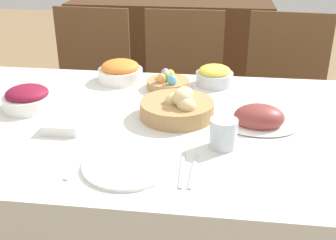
# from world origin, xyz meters

# --- Properties ---
(dining_table) EXTENTS (1.88, 1.00, 0.78)m
(dining_table) POSITION_xyz_m (0.00, 0.00, 0.39)
(dining_table) COLOR silver
(dining_table) RESTS_ON ground
(chair_far_center) EXTENTS (0.42, 0.42, 0.98)m
(chair_far_center) POSITION_xyz_m (-0.03, 0.82, 0.52)
(chair_far_center) COLOR brown
(chair_far_center) RESTS_ON ground
(chair_far_left) EXTENTS (0.44, 0.44, 0.98)m
(chair_far_left) POSITION_xyz_m (-0.54, 0.82, 0.52)
(chair_far_left) COLOR brown
(chair_far_left) RESTS_ON ground
(chair_far_right) EXTENTS (0.45, 0.45, 0.98)m
(chair_far_right) POSITION_xyz_m (0.51, 0.81, 0.52)
(chair_far_right) COLOR brown
(chair_far_right) RESTS_ON ground
(sideboard) EXTENTS (1.41, 0.44, 0.90)m
(sideboard) POSITION_xyz_m (-0.20, 1.69, 0.45)
(sideboard) COLOR #4C2D19
(sideboard) RESTS_ON ground
(bread_basket) EXTENTS (0.25, 0.25, 0.11)m
(bread_basket) POSITION_xyz_m (0.03, 0.04, 0.82)
(bread_basket) COLOR #AD8451
(bread_basket) RESTS_ON dining_table
(egg_basket) EXTENTS (0.17, 0.17, 0.08)m
(egg_basket) POSITION_xyz_m (-0.04, 0.32, 0.80)
(egg_basket) COLOR #AD8451
(egg_basket) RESTS_ON dining_table
(ham_platter) EXTENTS (0.25, 0.18, 0.08)m
(ham_platter) POSITION_xyz_m (0.30, 0.00, 0.81)
(ham_platter) COLOR white
(ham_platter) RESTS_ON dining_table
(beet_salad_bowl) EXTENTS (0.18, 0.18, 0.09)m
(beet_salad_bowl) POSITION_xyz_m (-0.51, 0.05, 0.82)
(beet_salad_bowl) COLOR white
(beet_salad_bowl) RESTS_ON dining_table
(pineapple_bowl) EXTENTS (0.15, 0.15, 0.08)m
(pineapple_bowl) POSITION_xyz_m (0.15, 0.38, 0.82)
(pineapple_bowl) COLOR silver
(pineapple_bowl) RESTS_ON dining_table
(carrot_bowl) EXTENTS (0.19, 0.19, 0.09)m
(carrot_bowl) POSITION_xyz_m (-0.25, 0.38, 0.82)
(carrot_bowl) COLOR white
(carrot_bowl) RESTS_ON dining_table
(dinner_plate) EXTENTS (0.25, 0.25, 0.01)m
(dinner_plate) POSITION_xyz_m (-0.07, -0.31, 0.78)
(dinner_plate) COLOR white
(dinner_plate) RESTS_ON dining_table
(fork) EXTENTS (0.02, 0.18, 0.00)m
(fork) POSITION_xyz_m (-0.22, -0.31, 0.78)
(fork) COLOR silver
(fork) RESTS_ON dining_table
(knife) EXTENTS (0.02, 0.18, 0.00)m
(knife) POSITION_xyz_m (0.08, -0.31, 0.78)
(knife) COLOR silver
(knife) RESTS_ON dining_table
(spoon) EXTENTS (0.02, 0.18, 0.00)m
(spoon) POSITION_xyz_m (0.11, -0.31, 0.78)
(spoon) COLOR silver
(spoon) RESTS_ON dining_table
(drinking_cup) EXTENTS (0.08, 0.08, 0.09)m
(drinking_cup) POSITION_xyz_m (0.19, -0.16, 0.82)
(drinking_cup) COLOR silver
(drinking_cup) RESTS_ON dining_table
(butter_dish) EXTENTS (0.11, 0.07, 0.03)m
(butter_dish) POSITION_xyz_m (-0.32, -0.12, 0.79)
(butter_dish) COLOR white
(butter_dish) RESTS_ON dining_table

